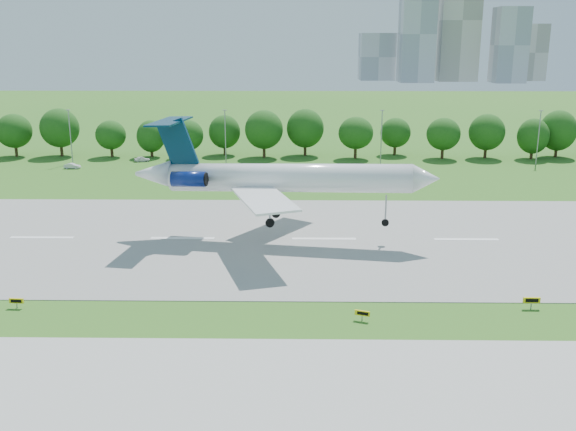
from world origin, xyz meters
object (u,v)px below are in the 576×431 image
object	(u,v)px
airliner	(274,177)
service_vehicle_b	(142,159)
taxi_sign_left	(16,301)
service_vehicle_a	(72,166)

from	to	relation	value
airliner	service_vehicle_b	world-z (taller)	airliner
taxi_sign_left	airliner	bearing A→B (deg)	47.21
airliner	service_vehicle_a	size ratio (longest dim) A/B	12.19
service_vehicle_a	service_vehicle_b	size ratio (longest dim) A/B	0.99
service_vehicle_a	service_vehicle_b	bearing A→B (deg)	-55.36
airliner	service_vehicle_a	world-z (taller)	airliner
service_vehicle_b	airliner	bearing A→B (deg)	-169.89
service_vehicle_a	service_vehicle_b	world-z (taller)	service_vehicle_b
service_vehicle_a	service_vehicle_b	distance (m)	15.82
airliner	taxi_sign_left	xyz separation A→B (m)	(-26.04, -24.81, -8.15)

